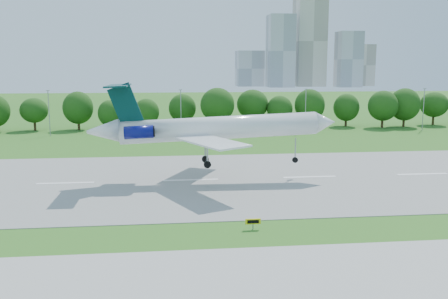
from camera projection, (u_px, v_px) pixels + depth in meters
ground at (368, 223)px, 59.34m from camera, size 600.00×600.00×0.00m
runway at (310, 177)px, 83.83m from camera, size 400.00×45.00×0.08m
tree_line at (247, 108)px, 148.47m from camera, size 288.40×8.40×10.40m
light_poles at (244, 110)px, 138.37m from camera, size 175.90×0.25×12.19m
skyline at (305, 52)px, 448.11m from camera, size 127.00×52.00×80.00m
airliner at (207, 128)px, 80.49m from camera, size 40.41×29.56×13.57m
taxi_sign_left at (253, 222)px, 57.03m from camera, size 1.79×0.26×1.26m
service_vehicle_a at (138, 132)px, 136.15m from camera, size 4.30×2.47×1.34m
service_vehicle_b at (234, 132)px, 137.18m from camera, size 3.48×1.78×1.13m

